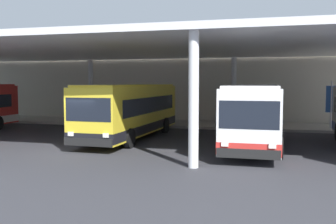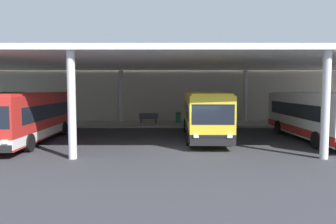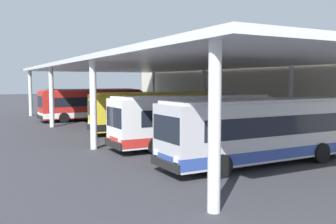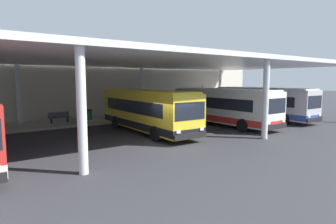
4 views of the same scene
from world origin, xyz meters
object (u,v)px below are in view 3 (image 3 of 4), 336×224
at_px(bus_departing, 261,130).
at_px(bus_second_bay, 92,104).
at_px(trash_bin, 223,117).
at_px(bus_nearest_bay, 90,102).
at_px(bench_waiting, 205,115).
at_px(bus_middle_bay, 156,111).
at_px(bus_far_bay, 194,120).

bearing_deg(bus_departing, bus_second_bay, -177.59).
bearing_deg(trash_bin, bus_nearest_bay, -148.33).
xyz_separation_m(bus_nearest_bay, bus_second_bay, (4.10, -1.00, 0.00)).
xyz_separation_m(bus_second_bay, bench_waiting, (7.01, 9.43, -0.99)).
distance_m(bench_waiting, trash_bin, 2.80).
distance_m(bus_middle_bay, bus_departing, 12.96).
bearing_deg(bench_waiting, bus_second_bay, -126.61).
xyz_separation_m(bus_nearest_bay, bench_waiting, (11.11, 8.44, -0.99)).
bearing_deg(trash_bin, bus_middle_bay, -78.44).
height_order(bus_nearest_bay, bench_waiting, bus_nearest_bay).
bearing_deg(bench_waiting, bus_far_bay, -36.71).
bearing_deg(bench_waiting, bus_departing, -25.91).
height_order(bus_nearest_bay, bus_far_bay, same).
bearing_deg(trash_bin, bus_second_bay, -135.67).
distance_m(bus_nearest_bay, bench_waiting, 13.99).
distance_m(bus_nearest_bay, bus_second_bay, 4.22).
bearing_deg(bus_nearest_bay, bus_far_bay, -0.38).
height_order(bus_second_bay, bench_waiting, bus_second_bay).
relative_size(bus_second_bay, bench_waiting, 5.88).
xyz_separation_m(bench_waiting, trash_bin, (2.80, 0.14, 0.01)).
bearing_deg(bus_second_bay, bus_nearest_bay, 166.33).
relative_size(bus_second_bay, bus_far_bay, 1.00).
relative_size(bus_nearest_bay, bus_second_bay, 1.00).
relative_size(bus_nearest_bay, bus_far_bay, 1.00).
relative_size(bus_departing, bench_waiting, 5.86).
bearing_deg(bus_far_bay, bench_waiting, 143.29).
xyz_separation_m(bus_middle_bay, bus_departing, (12.93, -0.80, 0.00)).
relative_size(bus_middle_bay, bus_far_bay, 1.00).
xyz_separation_m(bus_middle_bay, trash_bin, (-1.59, 7.75, -0.98)).
height_order(bus_middle_bay, bus_departing, same).
relative_size(bus_second_bay, trash_bin, 10.80).
bearing_deg(bus_nearest_bay, bus_second_bay, -13.67).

